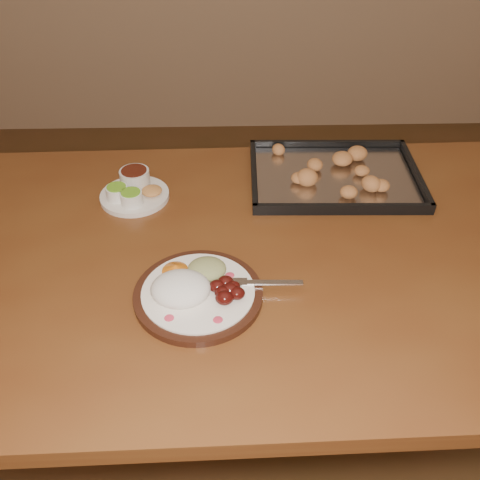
{
  "coord_description": "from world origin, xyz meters",
  "views": [
    {
      "loc": [
        -0.19,
        -0.92,
        1.5
      ],
      "look_at": [
        -0.16,
        -0.03,
        0.77
      ],
      "focal_mm": 40.0,
      "sensor_mm": 36.0,
      "label": 1
    }
  ],
  "objects": [
    {
      "name": "dinner_plate",
      "position": [
        -0.25,
        -0.18,
        0.77
      ],
      "size": [
        0.33,
        0.25,
        0.06
      ],
      "rotation": [
        0.0,
        0.0,
        0.08
      ],
      "color": "black",
      "rests_on": "dining_table"
    },
    {
      "name": "condiment_saucer",
      "position": [
        -0.42,
        0.17,
        0.77
      ],
      "size": [
        0.17,
        0.17,
        0.06
      ],
      "rotation": [
        0.0,
        0.0,
        -0.25
      ],
      "color": "silver",
      "rests_on": "dining_table"
    },
    {
      "name": "dining_table",
      "position": [
        -0.18,
        -0.04,
        0.65
      ],
      "size": [
        1.52,
        0.93,
        0.75
      ],
      "rotation": [
        0.0,
        0.0,
        0.02
      ],
      "color": "brown",
      "rests_on": "ground"
    },
    {
      "name": "ground",
      "position": [
        0.0,
        0.0,
        0.0
      ],
      "size": [
        4.0,
        4.0,
        0.0
      ],
      "primitive_type": "plane",
      "color": "brown",
      "rests_on": "ground"
    },
    {
      "name": "baking_tray",
      "position": [
        0.09,
        0.24,
        0.76
      ],
      "size": [
        0.43,
        0.32,
        0.04
      ],
      "rotation": [
        0.0,
        0.0,
        -0.02
      ],
      "color": "black",
      "rests_on": "dining_table"
    }
  ]
}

